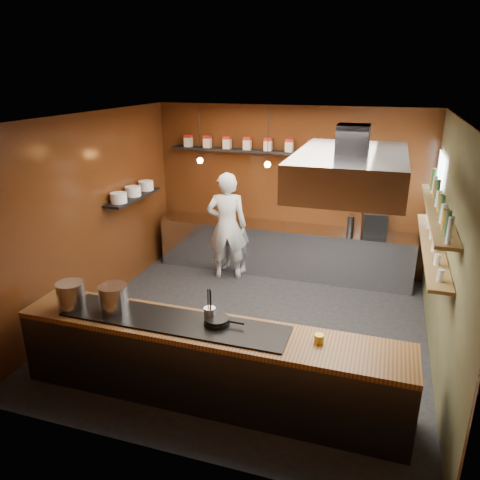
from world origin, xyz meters
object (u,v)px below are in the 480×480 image
at_px(extractor_hood, 350,169).
at_px(stockpot_small, 114,298).
at_px(stockpot_large, 71,295).
at_px(chef, 227,226).
at_px(espresso_machine, 374,223).

relative_size(extractor_hood, stockpot_small, 6.01).
xyz_separation_m(stockpot_large, stockpot_small, (0.51, 0.09, 0.00)).
xyz_separation_m(stockpot_large, chef, (0.75, 3.35, -0.13)).
height_order(stockpot_large, espresso_machine, espresso_machine).
distance_m(extractor_hood, chef, 3.40).
distance_m(extractor_hood, espresso_machine, 2.99).
height_order(extractor_hood, chef, extractor_hood).
distance_m(stockpot_large, espresso_machine, 5.07).
bearing_deg(espresso_machine, extractor_hood, -104.20).
bearing_deg(extractor_hood, stockpot_large, -156.60).
bearing_deg(stockpot_large, stockpot_small, 9.60).
relative_size(stockpot_large, stockpot_small, 0.96).
bearing_deg(extractor_hood, stockpot_small, -153.98).
distance_m(stockpot_large, chef, 3.44).
distance_m(stockpot_small, espresso_machine, 4.69).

